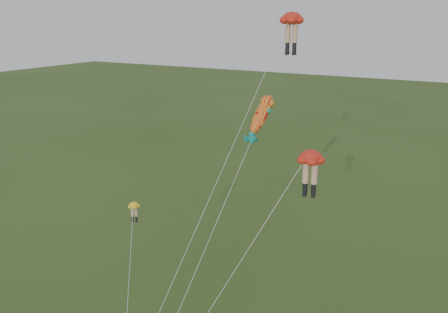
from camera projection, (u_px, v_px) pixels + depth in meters
The scene contains 4 objects.
legs_kite_red_high at pixel (290, 25), 33.83m from camera, with size 5.13×14.01×21.08m.
legs_kite_red_mid at pixel (308, 164), 25.91m from camera, with size 7.58×6.04×14.16m.
legs_kite_yellow at pixel (133, 214), 36.47m from camera, with size 6.91×9.86×7.54m.
fish_kite at pixel (261, 116), 30.24m from camera, with size 3.83×9.85×16.39m.
Camera 1 is at (15.68, -21.34, 20.94)m, focal length 40.00 mm.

